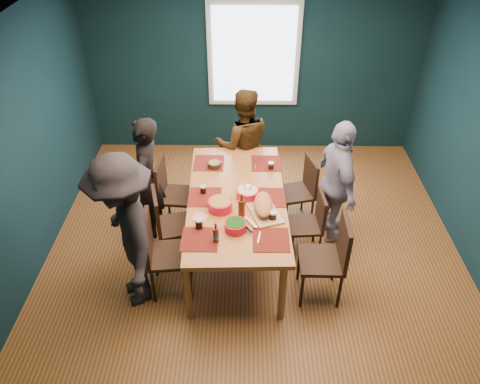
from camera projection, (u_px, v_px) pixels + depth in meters
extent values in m
cube|color=#9A602D|center=(254.00, 250.00, 5.76)|extent=(5.00, 5.00, 0.01)
cube|color=silver|center=(259.00, 27.00, 4.15)|extent=(5.00, 5.00, 0.01)
cube|color=#0D272D|center=(22.00, 155.00, 4.98)|extent=(0.01, 5.00, 2.70)
cube|color=#0D272D|center=(253.00, 67.00, 6.97)|extent=(5.00, 0.01, 2.70)
cube|color=#0D272D|center=(262.00, 367.00, 2.94)|extent=(5.00, 0.01, 2.70)
cube|color=silver|center=(254.00, 55.00, 6.82)|extent=(1.35, 0.06, 1.55)
cube|color=#AA6E33|center=(237.00, 199.00, 5.26)|extent=(1.15, 2.20, 0.05)
cylinder|color=#AA6E33|center=(188.00, 291.00, 4.70)|extent=(0.08, 0.08, 0.77)
cylinder|color=#AA6E33|center=(282.00, 292.00, 4.70)|extent=(0.08, 0.08, 0.77)
cylinder|color=#AA6E33|center=(203.00, 179.00, 6.31)|extent=(0.08, 0.08, 0.77)
cylinder|color=#AA6E33|center=(273.00, 179.00, 6.30)|extent=(0.08, 0.08, 0.77)
cube|color=black|center=(178.00, 196.00, 5.88)|extent=(0.46, 0.46, 0.04)
cube|color=black|center=(161.00, 178.00, 5.75)|extent=(0.08, 0.43, 0.47)
cylinder|color=black|center=(162.00, 219.00, 5.89)|extent=(0.03, 0.03, 0.44)
cylinder|color=black|center=(191.00, 220.00, 5.86)|extent=(0.03, 0.03, 0.44)
cylinder|color=black|center=(168.00, 201.00, 6.18)|extent=(0.03, 0.03, 0.44)
cylinder|color=black|center=(196.00, 203.00, 6.16)|extent=(0.03, 0.03, 0.44)
cube|color=black|center=(175.00, 226.00, 5.41)|extent=(0.52, 0.52, 0.04)
cube|color=black|center=(156.00, 211.00, 5.23)|extent=(0.15, 0.42, 0.47)
cylinder|color=black|center=(164.00, 254.00, 5.38)|extent=(0.03, 0.03, 0.44)
cylinder|color=black|center=(195.00, 249.00, 5.45)|extent=(0.03, 0.03, 0.44)
cylinder|color=black|center=(160.00, 234.00, 5.66)|extent=(0.03, 0.03, 0.44)
cylinder|color=black|center=(190.00, 229.00, 5.73)|extent=(0.03, 0.03, 0.44)
cube|color=black|center=(170.00, 255.00, 4.98)|extent=(0.50, 0.50, 0.04)
cube|color=black|center=(148.00, 238.00, 4.80)|extent=(0.09, 0.46, 0.50)
cylinder|color=black|center=(153.00, 286.00, 4.96)|extent=(0.03, 0.03, 0.46)
cylinder|color=black|center=(190.00, 284.00, 4.99)|extent=(0.03, 0.03, 0.46)
cylinder|color=black|center=(155.00, 261.00, 5.27)|extent=(0.03, 0.03, 0.46)
cylinder|color=black|center=(190.00, 258.00, 5.30)|extent=(0.03, 0.03, 0.46)
cube|color=black|center=(296.00, 193.00, 5.97)|extent=(0.50, 0.50, 0.04)
cube|color=black|center=(311.00, 175.00, 5.86)|extent=(0.14, 0.40, 0.44)
cylinder|color=black|center=(286.00, 217.00, 5.93)|extent=(0.03, 0.03, 0.42)
cylinder|color=black|center=(312.00, 213.00, 6.00)|extent=(0.03, 0.03, 0.42)
cylinder|color=black|center=(278.00, 201.00, 6.20)|extent=(0.03, 0.03, 0.42)
cylinder|color=black|center=(302.00, 197.00, 6.27)|extent=(0.03, 0.03, 0.42)
cube|color=black|center=(305.00, 225.00, 5.50)|extent=(0.40, 0.40, 0.04)
cube|color=black|center=(321.00, 210.00, 5.37)|extent=(0.06, 0.38, 0.41)
cylinder|color=black|center=(292.00, 249.00, 5.49)|extent=(0.03, 0.03, 0.39)
cylinder|color=black|center=(319.00, 247.00, 5.50)|extent=(0.03, 0.03, 0.39)
cylinder|color=black|center=(288.00, 230.00, 5.75)|extent=(0.03, 0.03, 0.39)
cylinder|color=black|center=(314.00, 229.00, 5.76)|extent=(0.03, 0.03, 0.39)
cube|color=black|center=(321.00, 260.00, 4.90)|extent=(0.47, 0.47, 0.04)
cube|color=black|center=(344.00, 241.00, 4.74)|extent=(0.05, 0.46, 0.51)
cylinder|color=black|center=(302.00, 291.00, 4.90)|extent=(0.04, 0.04, 0.47)
cylinder|color=black|center=(340.00, 292.00, 4.89)|extent=(0.04, 0.04, 0.47)
cylinder|color=black|center=(299.00, 264.00, 5.22)|extent=(0.04, 0.04, 0.47)
cylinder|color=black|center=(334.00, 265.00, 5.21)|extent=(0.04, 0.04, 0.47)
imported|color=black|center=(147.00, 179.00, 5.58)|extent=(0.41, 0.60, 1.59)
imported|color=black|center=(243.00, 144.00, 6.26)|extent=(0.82, 0.67, 1.57)
imported|color=white|center=(337.00, 184.00, 5.49)|extent=(0.58, 1.00, 1.61)
imported|color=black|center=(126.00, 234.00, 4.65)|extent=(1.07, 1.32, 1.78)
cylinder|color=red|center=(220.00, 205.00, 5.04)|extent=(0.27, 0.27, 0.11)
cylinder|color=#5F9536|center=(220.00, 201.00, 5.02)|extent=(0.24, 0.24, 0.02)
cylinder|color=red|center=(247.00, 193.00, 5.22)|extent=(0.26, 0.26, 0.10)
cylinder|color=beige|center=(248.00, 190.00, 5.19)|extent=(0.23, 0.23, 0.02)
cylinder|color=tan|center=(251.00, 187.00, 5.17)|extent=(0.07, 0.14, 0.20)
cylinder|color=tan|center=(245.00, 187.00, 5.17)|extent=(0.06, 0.14, 0.20)
cylinder|color=red|center=(235.00, 226.00, 4.77)|extent=(0.23, 0.23, 0.10)
cylinder|color=#154812|center=(235.00, 223.00, 4.75)|extent=(0.20, 0.20, 0.02)
cube|color=tan|center=(263.00, 210.00, 5.04)|extent=(0.44, 0.61, 0.02)
ellipsoid|color=#B36E40|center=(263.00, 204.00, 5.00)|extent=(0.33, 0.48, 0.13)
cube|color=silver|center=(251.00, 222.00, 4.86)|extent=(0.15, 0.20, 0.00)
cylinder|color=black|center=(248.00, 229.00, 4.75)|extent=(0.09, 0.12, 0.02)
sphere|color=#226016|center=(264.00, 211.00, 4.90)|extent=(0.04, 0.04, 0.04)
sphere|color=#226016|center=(263.00, 204.00, 5.00)|extent=(0.04, 0.04, 0.04)
sphere|color=#226016|center=(263.00, 197.00, 5.09)|extent=(0.04, 0.04, 0.04)
cylinder|color=black|center=(214.00, 165.00, 5.73)|extent=(0.16, 0.16, 0.07)
cylinder|color=#5F9536|center=(214.00, 163.00, 5.71)|extent=(0.14, 0.14, 0.02)
cylinder|color=#43200C|center=(216.00, 235.00, 4.61)|extent=(0.06, 0.06, 0.17)
cylinder|color=#43200C|center=(216.00, 226.00, 4.54)|extent=(0.02, 0.02, 0.07)
cylinder|color=blue|center=(216.00, 237.00, 4.63)|extent=(0.06, 0.06, 0.04)
cylinder|color=#43200C|center=(242.00, 208.00, 4.93)|extent=(0.07, 0.07, 0.20)
cylinder|color=#43200C|center=(242.00, 198.00, 4.84)|extent=(0.03, 0.03, 0.08)
cylinder|color=black|center=(199.00, 224.00, 4.79)|extent=(0.08, 0.08, 0.11)
cylinder|color=#B7BAC3|center=(199.00, 220.00, 4.76)|extent=(0.08, 0.08, 0.02)
cylinder|color=black|center=(273.00, 216.00, 4.89)|extent=(0.07, 0.07, 0.11)
cylinder|color=#B7BAC3|center=(273.00, 213.00, 4.86)|extent=(0.08, 0.08, 0.02)
cylinder|color=black|center=(271.00, 166.00, 5.68)|extent=(0.06, 0.06, 0.09)
cylinder|color=#B7BAC3|center=(271.00, 163.00, 5.66)|extent=(0.07, 0.07, 0.01)
cylinder|color=black|center=(203.00, 190.00, 5.28)|extent=(0.07, 0.07, 0.09)
cylinder|color=#B7BAC3|center=(203.00, 187.00, 5.26)|extent=(0.07, 0.07, 0.01)
cube|color=#E47C60|center=(267.00, 194.00, 5.29)|extent=(0.16, 0.16, 0.00)
cube|color=#E47C60|center=(200.00, 217.00, 4.96)|extent=(0.19, 0.19, 0.00)
cube|color=#E47C60|center=(270.00, 243.00, 4.64)|extent=(0.16, 0.16, 0.00)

